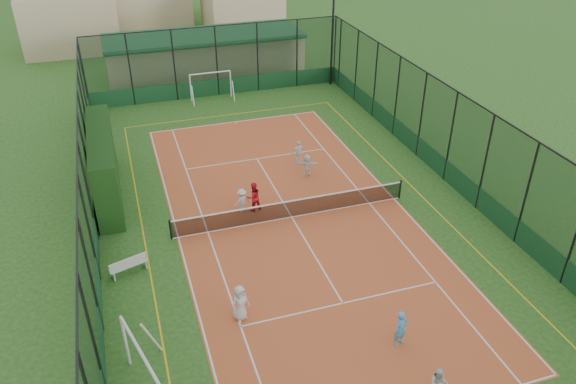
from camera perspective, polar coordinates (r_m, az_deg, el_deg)
The scene contains 18 objects.
ground at distance 27.20m, azimuth 0.38°, elevation -2.58°, with size 300.00×300.00×0.00m, color #234E1A.
court_slab at distance 27.20m, azimuth 0.38°, elevation -2.58°, with size 11.17×23.97×0.01m, color #B75728.
tennis_net at distance 26.91m, azimuth 0.39°, elevation -1.64°, with size 11.67×0.12×1.06m, color black, non-canonical shape.
perimeter_fence at distance 25.90m, azimuth 0.40°, elevation 2.02°, with size 18.12×34.12×5.00m, color black, non-canonical shape.
floodlight_ne at distance 42.65m, azimuth 4.56°, elevation 16.09°, with size 0.60×0.26×8.25m, color black, non-canonical shape.
clubhouse at distance 46.09m, azimuth -8.46°, elevation 13.71°, with size 15.20×7.20×3.15m, color tan, non-canonical shape.
hedge_left at distance 29.77m, azimuth -18.18°, elevation 2.68°, with size 1.16×7.71×3.37m, color black.
white_bench at distance 24.45m, azimuth -15.91°, elevation -7.09°, with size 1.59×0.44×0.89m, color white, non-canonical shape.
futsal_goal_near at distance 19.08m, azimuth -14.50°, elevation -17.39°, with size 0.98×3.38×2.18m, color white, non-canonical shape.
futsal_goal_far at distance 40.98m, azimuth -7.85°, elevation 10.63°, with size 2.99×0.87×1.93m, color white, non-canonical shape.
child_near_left at distance 21.35m, azimuth -4.89°, elevation -11.15°, with size 0.74×0.48×1.51m, color silver.
child_near_mid at distance 20.72m, azimuth 11.39°, elevation -13.46°, with size 0.54×0.35×1.47m, color #4C9FD8.
child_near_right at distance 19.48m, azimuth 15.05°, elevation -18.27°, with size 0.60×0.47×1.23m, color silver.
child_far_left at distance 27.38m, azimuth -4.69°, elevation -0.87°, with size 0.81×0.47×1.26m, color silver.
child_far_right at distance 31.66m, azimuth 1.12°, elevation 4.06°, with size 0.81×0.34×1.38m, color white.
child_far_back at distance 30.44m, azimuth 1.93°, elevation 2.73°, with size 1.16×0.37×1.25m, color white.
coach at distance 27.40m, azimuth -3.52°, elevation -0.48°, with size 0.74×0.57×1.52m, color red.
tennis_balls at distance 28.62m, azimuth 2.11°, elevation -0.64°, with size 5.94×1.29×0.07m.
Camera 1 is at (-7.14, -21.49, 15.07)m, focal length 35.00 mm.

